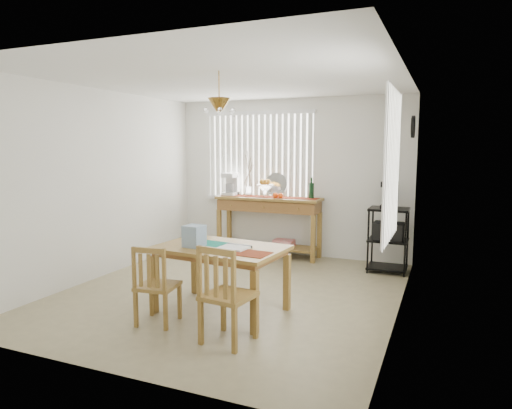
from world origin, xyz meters
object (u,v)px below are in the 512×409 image
at_px(wire_cart, 388,234).
at_px(chair_right, 226,295).
at_px(sideboard, 269,212).
at_px(cart_items, 390,196).
at_px(chair_left, 156,286).
at_px(dining_table, 221,254).

xyz_separation_m(wire_cart, chair_right, (-1.08, -3.10, -0.11)).
distance_m(sideboard, wire_cart, 1.97).
xyz_separation_m(wire_cart, cart_items, (0.00, 0.01, 0.55)).
xyz_separation_m(sideboard, chair_left, (0.01, -3.22, -0.33)).
distance_m(sideboard, chair_left, 3.24).
xyz_separation_m(sideboard, wire_cart, (1.95, -0.26, -0.18)).
bearing_deg(chair_left, cart_items, 56.94).
relative_size(chair_left, chair_right, 0.89).
xyz_separation_m(cart_items, chair_left, (-1.94, -2.98, -0.71)).
bearing_deg(cart_items, dining_table, -122.13).
relative_size(sideboard, dining_table, 1.22).
bearing_deg(sideboard, dining_table, -80.30).
bearing_deg(chair_left, chair_right, -8.69).
bearing_deg(dining_table, wire_cart, 57.76).
bearing_deg(cart_items, chair_right, -109.09).
relative_size(dining_table, chair_left, 1.74).
xyz_separation_m(dining_table, chair_left, (-0.44, -0.59, -0.24)).
height_order(cart_items, dining_table, cart_items).
bearing_deg(chair_right, dining_table, 120.33).
xyz_separation_m(sideboard, dining_table, (0.45, -2.63, -0.09)).
bearing_deg(dining_table, chair_left, -126.61).
bearing_deg(chair_right, cart_items, 70.91).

